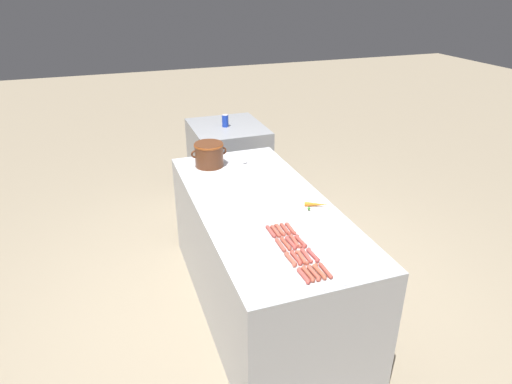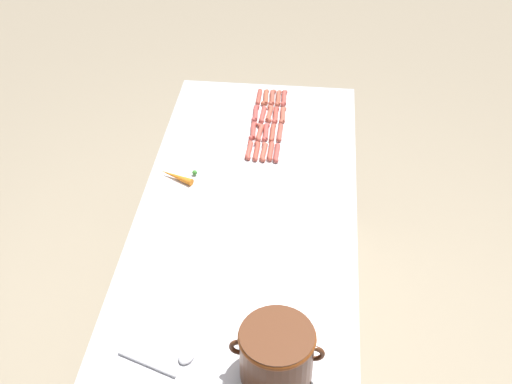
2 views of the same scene
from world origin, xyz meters
The scene contains 27 objects.
ground_plane centered at (0.00, 0.00, 0.00)m, with size 20.00×20.00×0.00m, color gray.
griddle_counter centered at (0.00, 0.00, 0.45)m, with size 0.91×2.08×0.90m.
back_cabinet centered at (0.23, 1.68, 0.47)m, with size 0.73×0.81×0.93m, color #939599.
hot_dog_0 centered at (-0.09, -0.89, 0.91)m, with size 0.03×0.14×0.02m.
hot_dog_1 centered at (-0.10, -0.73, 0.91)m, with size 0.03×0.14×0.02m.
hot_dog_2 centered at (-0.10, -0.57, 0.91)m, with size 0.03×0.14×0.02m.
hot_dog_3 centered at (-0.09, -0.41, 0.91)m, with size 0.03×0.14×0.02m.
hot_dog_4 centered at (-0.06, -0.88, 0.91)m, with size 0.03×0.14×0.02m.
hot_dog_5 centered at (-0.06, -0.72, 0.91)m, with size 0.03×0.14×0.02m.
hot_dog_6 centered at (-0.06, -0.57, 0.91)m, with size 0.03×0.14×0.02m.
hot_dog_7 centered at (-0.06, -0.42, 0.91)m, with size 0.03×0.14×0.02m.
hot_dog_8 centered at (-0.03, -0.89, 0.91)m, with size 0.03×0.14×0.02m.
hot_dog_9 centered at (-0.03, -0.73, 0.91)m, with size 0.03×0.14×0.02m.
hot_dog_10 centered at (-0.03, -0.57, 0.91)m, with size 0.03×0.14×0.02m.
hot_dog_11 centered at (-0.03, -0.41, 0.91)m, with size 0.03×0.14×0.02m.
hot_dog_12 centered at (0.00, -0.88, 0.91)m, with size 0.03×0.14×0.02m.
hot_dog_13 centered at (0.00, -0.72, 0.91)m, with size 0.03×0.14×0.02m.
hot_dog_14 centered at (0.00, -0.57, 0.91)m, with size 0.03×0.14×0.02m.
hot_dog_15 centered at (0.00, -0.41, 0.91)m, with size 0.03×0.14×0.02m.
hot_dog_16 centered at (0.04, -0.89, 0.91)m, with size 0.02×0.14×0.02m.
hot_dog_17 centered at (0.04, -0.73, 0.91)m, with size 0.03×0.14×0.02m.
hot_dog_18 centered at (0.03, -0.58, 0.91)m, with size 0.03×0.14×0.02m.
hot_dog_19 centered at (0.04, -0.42, 0.91)m, with size 0.03×0.14×0.02m.
bean_pot centered at (-0.18, 0.77, 1.01)m, with size 0.30×0.24×0.20m.
serving_spoon centered at (0.16, 0.75, 0.91)m, with size 0.27×0.13×0.02m.
carrot centered at (0.33, -0.19, 0.91)m, with size 0.17×0.10×0.03m.
soda_can centered at (0.21, 1.66, 1.00)m, with size 0.07×0.07×0.12m.
Camera 1 is at (-0.97, -2.61, 2.32)m, focal length 31.31 mm.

